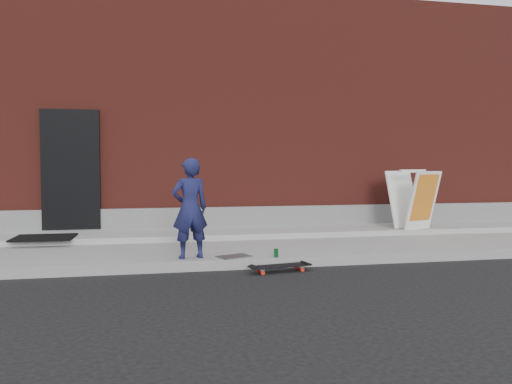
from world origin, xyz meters
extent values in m
plane|color=black|center=(0.00, 0.00, 0.00)|extent=(80.00, 80.00, 0.00)
cube|color=gray|center=(0.00, 1.50, 0.07)|extent=(20.00, 3.00, 0.15)
cube|color=gray|center=(0.00, 2.40, 0.20)|extent=(20.00, 1.20, 0.10)
cube|color=maroon|center=(0.00, 7.00, 2.50)|extent=(20.00, 8.00, 5.00)
cube|color=slate|center=(0.00, 2.97, 0.45)|extent=(20.00, 0.10, 0.40)
cube|color=black|center=(-2.60, 2.96, 1.40)|extent=(1.05, 0.12, 2.25)
imported|color=#181B45|center=(-0.57, 0.23, 0.87)|extent=(0.58, 0.45, 1.43)
cylinder|color=#B42412|center=(0.91, -0.11, 0.03)|extent=(0.06, 0.04, 0.06)
cylinder|color=#B42412|center=(0.94, -0.29, 0.03)|extent=(0.06, 0.04, 0.06)
cylinder|color=#B42412|center=(0.33, -0.21, 0.03)|extent=(0.06, 0.04, 0.06)
cylinder|color=#B42412|center=(0.36, -0.39, 0.03)|extent=(0.06, 0.04, 0.06)
cube|color=silver|center=(0.93, -0.20, 0.07)|extent=(0.08, 0.19, 0.02)
cube|color=silver|center=(0.34, -0.30, 0.07)|extent=(0.08, 0.19, 0.02)
cube|color=black|center=(0.64, -0.25, 0.09)|extent=(0.88, 0.36, 0.02)
cube|color=white|center=(3.95, 1.76, 0.81)|extent=(0.75, 0.53, 1.12)
cube|color=white|center=(3.77, 2.24, 0.81)|extent=(0.75, 0.53, 1.12)
cube|color=yellow|center=(3.96, 1.74, 0.75)|extent=(0.62, 0.42, 0.89)
cube|color=white|center=(3.86, 2.00, 1.37)|extent=(0.66, 0.30, 0.06)
cylinder|color=#1B8A3A|center=(0.65, 0.05, 0.21)|extent=(0.09, 0.09, 0.12)
cube|color=black|center=(-2.90, 2.00, 0.26)|extent=(0.98, 0.80, 0.03)
cube|color=#56555A|center=(0.06, 0.21, 0.16)|extent=(0.54, 0.45, 0.01)
camera|label=1|loc=(-1.04, -6.90, 1.47)|focal=35.00mm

